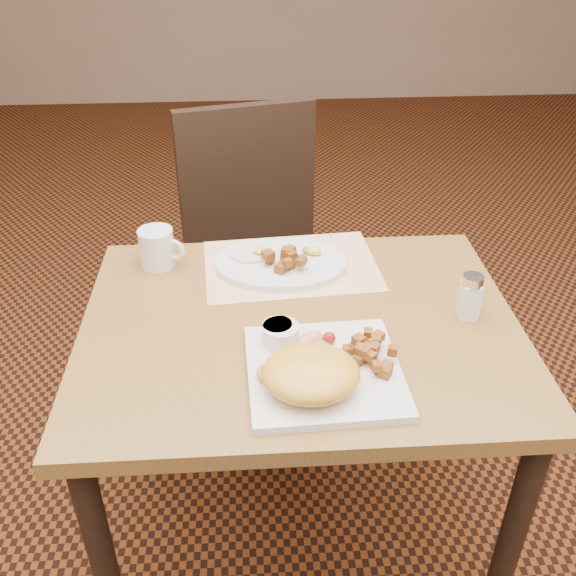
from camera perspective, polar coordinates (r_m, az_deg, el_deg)
The scene contains 15 objects.
ground at distance 1.87m, azimuth 0.84°, elevation -21.97°, with size 8.00×8.00×0.00m, color black.
table at distance 1.39m, azimuth 1.06°, elevation -6.70°, with size 0.90×0.70×0.75m.
chair_far at distance 1.97m, azimuth -2.62°, elevation 2.99°, with size 0.51×0.52×0.97m.
placemat at distance 1.51m, azimuth 0.26°, elevation 2.01°, with size 0.40×0.28×0.00m, color white.
plate_square at distance 1.19m, azimuth 3.22°, elevation -7.41°, with size 0.28×0.28×0.02m, color silver.
plate_oval at distance 1.50m, azimuth -0.66°, elevation 2.19°, with size 0.30×0.23×0.02m, color silver, non-canonical shape.
hollandaise_mound at distance 1.13m, azimuth 1.94°, elevation -7.65°, with size 0.18×0.16×0.06m.
ramekin at distance 1.23m, azimuth -0.67°, elevation -4.06°, with size 0.07×0.07×0.04m.
garnish_sq at distance 1.24m, azimuth 2.53°, elevation -4.55°, with size 0.09×0.06×0.03m.
fried_egg at distance 1.52m, azimuth -3.23°, elevation 3.21°, with size 0.10×0.10×0.02m.
garnish_ov at distance 1.52m, azimuth 2.19°, elevation 3.35°, with size 0.06×0.05×0.02m.
salt_shaker at distance 1.36m, azimuth 15.90°, elevation -0.69°, with size 0.04×0.04×0.10m.
coffee_mug at distance 1.52m, azimuth -11.50°, elevation 3.51°, with size 0.11×0.08×0.09m.
home_fries_sq at distance 1.20m, azimuth 7.34°, elevation -5.62°, with size 0.10×0.12×0.04m.
home_fries_ov at distance 1.46m, azimuth -0.11°, elevation 2.60°, with size 0.10×0.09×0.04m.
Camera 1 is at (-0.09, -1.06, 1.53)m, focal length 40.00 mm.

